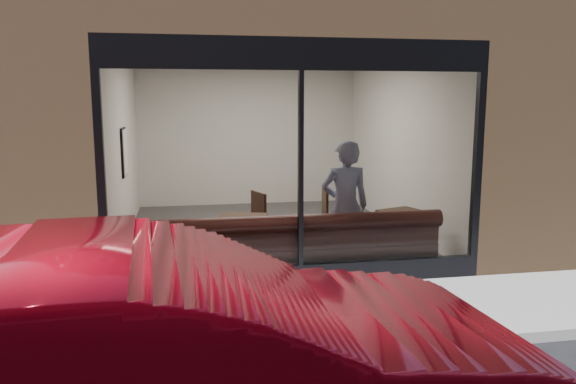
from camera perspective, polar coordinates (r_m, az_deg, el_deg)
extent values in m
plane|color=black|center=(5.68, 5.61, -16.15)|extent=(120.00, 120.00, 0.00)
cube|color=gray|center=(6.56, 3.15, -12.43)|extent=(40.00, 2.00, 0.01)
cube|color=gray|center=(5.61, 5.76, -15.82)|extent=(40.00, 0.10, 0.12)
cube|color=brown|center=(13.15, -20.60, 5.15)|extent=(2.50, 12.00, 3.20)
cube|color=brown|center=(13.95, 11.50, 5.78)|extent=(2.50, 12.00, 3.20)
cube|color=brown|center=(16.00, -5.28, 6.38)|extent=(5.00, 6.00, 3.20)
plane|color=#2D2D30|center=(10.31, -2.09, -4.18)|extent=(6.00, 6.00, 0.00)
plane|color=white|center=(10.05, -2.20, 13.67)|extent=(6.00, 6.00, 0.00)
plane|color=silver|center=(13.01, -4.06, 5.69)|extent=(5.00, 0.00, 5.00)
plane|color=silver|center=(10.01, -16.43, 4.20)|extent=(0.00, 6.00, 6.00)
plane|color=silver|center=(10.70, 11.21, 4.72)|extent=(0.00, 6.00, 6.00)
cube|color=black|center=(7.48, 1.25, -8.47)|extent=(5.00, 0.10, 0.30)
cube|color=black|center=(7.14, 1.33, 13.86)|extent=(5.00, 0.10, 0.40)
cube|color=black|center=(7.17, 1.29, 2.24)|extent=(0.06, 0.10, 2.50)
plane|color=white|center=(7.14, 1.34, 2.21)|extent=(4.80, 0.00, 4.80)
cube|color=#3E1C16|center=(7.83, 0.65, -7.06)|extent=(4.00, 0.55, 0.45)
imported|color=#8892B5|center=(8.03, 5.82, -1.44)|extent=(0.71, 0.49, 1.88)
cube|color=black|center=(8.14, -4.71, -2.71)|extent=(0.83, 0.83, 0.04)
cube|color=black|center=(8.73, 11.70, -2.04)|extent=(0.79, 0.79, 0.04)
cube|color=black|center=(9.20, -4.03, -4.47)|extent=(0.60, 0.60, 0.04)
cube|color=black|center=(9.81, 2.66, -3.58)|extent=(0.48, 0.48, 0.04)
cube|color=white|center=(9.96, -16.22, 3.92)|extent=(0.02, 0.58, 0.77)
imported|color=#AF0515|center=(3.56, -13.20, -18.09)|extent=(5.09, 2.06, 1.64)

